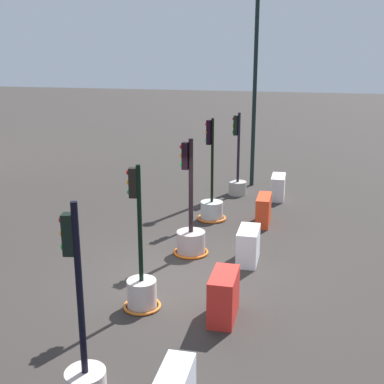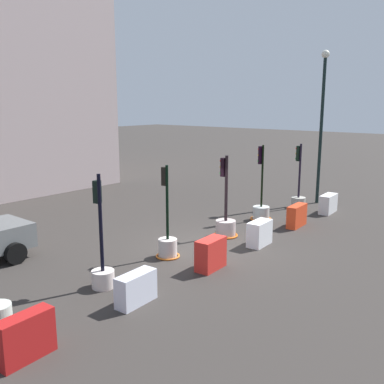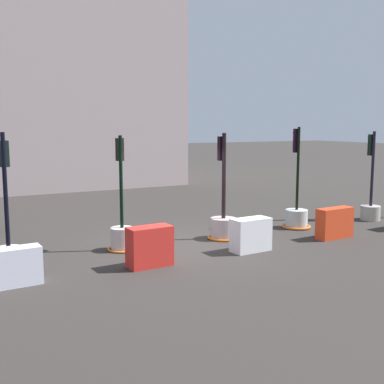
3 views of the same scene
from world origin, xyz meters
name	(u,v)px [view 2 (image 2 of 3)]	position (x,y,z in m)	size (l,w,h in m)	color
ground_plane	(204,247)	(0.00, 0.00, 0.00)	(120.00, 120.00, 0.00)	#332F2B
traffic_light_1	(102,265)	(-4.17, 0.08, 0.61)	(0.59, 0.59, 2.99)	silver
traffic_light_2	(167,241)	(-1.44, 0.31, 0.50)	(0.75, 0.75, 2.89)	beige
traffic_light_3	(225,223)	(1.47, 0.16, 0.48)	(0.88, 0.88, 2.92)	#BAA7A4
traffic_light_4	(261,210)	(4.20, 0.30, 0.41)	(0.89, 0.89, 3.07)	silver
traffic_light_5	(298,196)	(7.17, 0.10, 0.53)	(0.64, 0.64, 2.92)	#ADA99E
construction_barrier_0	(26,337)	(-7.17, -1.38, 0.45)	(1.11, 0.43, 0.89)	#B11918
construction_barrier_1	(136,289)	(-4.28, -1.28, 0.38)	(1.10, 0.47, 0.76)	silver
construction_barrier_2	(211,254)	(-1.39, -1.33, 0.45)	(1.02, 0.53, 0.91)	red
construction_barrier_3	(260,233)	(1.36, -1.31, 0.42)	(1.03, 0.53, 0.83)	white
construction_barrier_4	(297,216)	(4.23, -1.27, 0.43)	(1.16, 0.44, 0.85)	red
construction_barrier_5	(328,204)	(7.08, -1.36, 0.40)	(1.16, 0.52, 0.81)	silver
street_lamp_post	(322,114)	(8.63, -0.18, 4.19)	(0.36, 0.36, 7.04)	black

